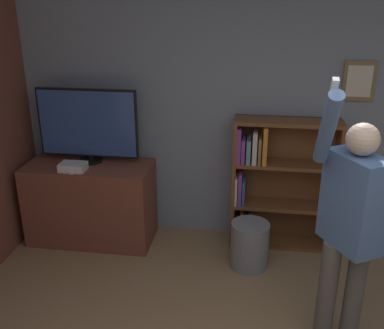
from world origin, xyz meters
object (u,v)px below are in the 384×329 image
television (88,125)px  bookshelf (274,183)px  game_console (73,167)px  person (351,222)px  waste_bin (249,245)px

television → bookshelf: television is taller
game_console → person: bearing=-24.2°
bookshelf → person: 1.49m
waste_bin → game_console: bearing=175.9°
person → television: bearing=-149.9°
game_console → bookshelf: 1.93m
game_console → person: (2.33, -1.04, 0.16)m
television → person: 2.59m
person → waste_bin: person is taller
television → waste_bin: 1.91m
person → bookshelf: bearing=167.6°
game_console → bookshelf: bookshelf is taller
television → waste_bin: (1.60, -0.37, -0.97)m
game_console → waste_bin: game_console is taller
game_console → person: person is taller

